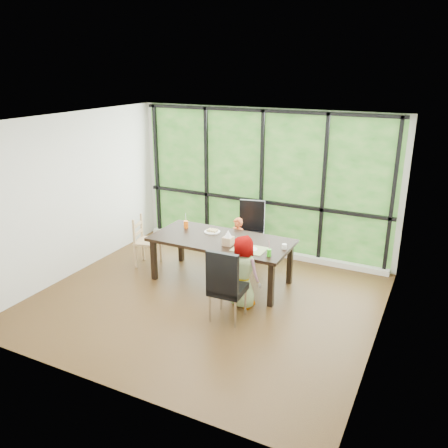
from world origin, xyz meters
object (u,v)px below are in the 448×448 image
at_px(chair_end_beech, 148,241).
at_px(orange_cup, 186,224).
at_px(plate_far, 212,232).
at_px(plate_near, 250,249).
at_px(dining_table, 221,260).
at_px(green_cup, 269,253).
at_px(chair_interior_leather, 228,284).
at_px(child_toddler, 238,243).
at_px(white_mug, 284,246).
at_px(tissue_box, 228,241).
at_px(child_older, 244,272).
at_px(chair_window_leather, 250,232).

xyz_separation_m(chair_end_beech, orange_cup, (0.68, 0.20, 0.36)).
distance_m(plate_far, plate_near, 0.97).
xyz_separation_m(dining_table, green_cup, (0.95, -0.32, 0.43)).
xyz_separation_m(chair_interior_leather, child_toddler, (-0.62, 1.67, -0.08)).
relative_size(plate_far, white_mug, 3.59).
distance_m(dining_table, green_cup, 1.09).
bearing_deg(child_toddler, dining_table, -73.96).
relative_size(white_mug, tissue_box, 0.49).
relative_size(orange_cup, tissue_box, 0.81).
bearing_deg(child_older, tissue_box, -30.57).
bearing_deg(dining_table, plate_near, -19.87).
xyz_separation_m(chair_interior_leather, green_cup, (0.32, 0.71, 0.26)).
relative_size(chair_end_beech, tissue_box, 5.88).
bearing_deg(orange_cup, plate_far, 0.65).
xyz_separation_m(plate_far, white_mug, (1.33, -0.16, 0.03)).
bearing_deg(plate_far, green_cup, -23.63).
bearing_deg(plate_near, orange_cup, 162.95).
xyz_separation_m(dining_table, chair_end_beech, (-1.46, 0.00, 0.08)).
distance_m(dining_table, child_older, 0.91).
bearing_deg(chair_window_leather, plate_far, -125.39).
bearing_deg(child_older, chair_window_leather, -58.53).
xyz_separation_m(plate_near, orange_cup, (-1.38, 0.42, 0.06)).
bearing_deg(plate_far, chair_interior_leather, -54.20).
height_order(dining_table, chair_window_leather, chair_window_leather).
height_order(orange_cup, white_mug, orange_cup).
bearing_deg(chair_interior_leather, plate_near, -90.85).
distance_m(orange_cup, tissue_box, 1.07).
xyz_separation_m(chair_end_beech, white_mug, (2.52, 0.05, 0.34)).
bearing_deg(chair_window_leather, tissue_box, -96.48).
bearing_deg(chair_interior_leather, child_older, -98.70).
bearing_deg(orange_cup, green_cup, -17.00).
relative_size(chair_interior_leather, orange_cup, 8.68).
bearing_deg(dining_table, plate_far, 142.16).
bearing_deg(child_toddler, green_cup, -29.26).
relative_size(plate_near, white_mug, 3.06).
bearing_deg(chair_interior_leather, plate_far, -56.73).
height_order(chair_end_beech, plate_far, chair_end_beech).
bearing_deg(orange_cup, tissue_box, -21.61).
xyz_separation_m(white_mug, tissue_box, (-0.84, -0.24, 0.03)).
bearing_deg(child_toddler, plate_far, -106.92).
bearing_deg(orange_cup, chair_window_leather, 44.96).
height_order(dining_table, chair_end_beech, chair_end_beech).
bearing_deg(tissue_box, plate_near, -4.31).
relative_size(dining_table, plate_far, 8.43).
height_order(dining_table, green_cup, green_cup).
height_order(plate_near, green_cup, green_cup).
height_order(child_toddler, white_mug, child_toddler).
bearing_deg(chair_interior_leather, child_toddler, -72.03).
xyz_separation_m(dining_table, chair_interior_leather, (0.62, -1.03, 0.17)).
xyz_separation_m(chair_interior_leather, orange_cup, (-1.41, 1.24, 0.27)).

